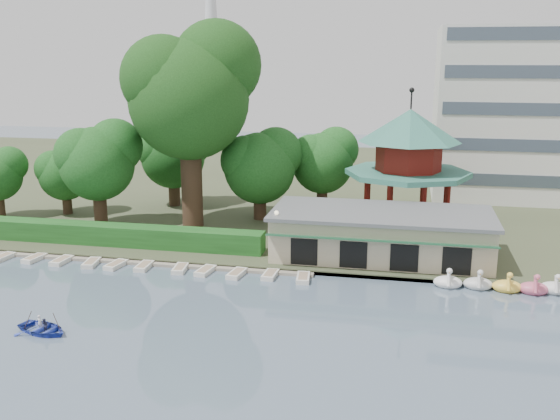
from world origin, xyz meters
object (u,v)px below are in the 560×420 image
(dock, at_px, (118,260))
(rowboat_with_passengers, at_px, (42,325))
(big_tree, at_px, (191,89))
(pavilion, at_px, (409,157))
(boathouse, at_px, (381,233))

(dock, relative_size, rowboat_with_passengers, 5.90)
(dock, height_order, big_tree, big_tree)
(pavilion, relative_size, big_tree, 0.67)
(dock, relative_size, pavilion, 2.52)
(boathouse, height_order, rowboat_with_passengers, boathouse)
(dock, bearing_deg, boathouse, 12.24)
(boathouse, xyz_separation_m, big_tree, (-18.84, 6.21, 11.65))
(rowboat_with_passengers, bearing_deg, pavilion, 52.40)
(pavilion, bearing_deg, big_tree, -169.64)
(dock, relative_size, big_tree, 1.68)
(boathouse, relative_size, pavilion, 1.38)
(dock, relative_size, boathouse, 1.83)
(boathouse, xyz_separation_m, pavilion, (2.00, 10.03, 5.11))
(boathouse, bearing_deg, dock, -167.76)
(dock, distance_m, big_tree, 17.99)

